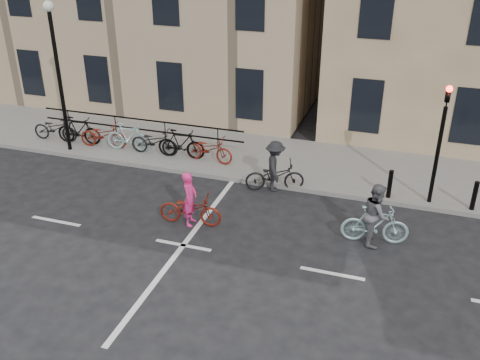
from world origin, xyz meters
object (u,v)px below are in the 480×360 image
(lamp_post, at_px, (56,60))
(cyclist_dark, at_px, (275,171))
(cyclist_grey, at_px, (376,219))
(traffic_light, at_px, (442,130))
(cyclist_pink, at_px, (190,206))

(lamp_post, bearing_deg, cyclist_dark, -3.59)
(cyclist_grey, distance_m, cyclist_dark, 3.95)
(traffic_light, bearing_deg, cyclist_pink, -153.45)
(lamp_post, relative_size, cyclist_dark, 2.66)
(cyclist_grey, bearing_deg, cyclist_dark, 48.13)
(cyclist_pink, bearing_deg, lamp_post, 56.77)
(lamp_post, distance_m, cyclist_grey, 11.93)
(traffic_light, distance_m, cyclist_pink, 7.46)
(lamp_post, xyz_separation_m, cyclist_grey, (11.30, -2.62, -2.79))
(traffic_light, height_order, cyclist_grey, traffic_light)
(lamp_post, height_order, cyclist_grey, lamp_post)
(cyclist_grey, height_order, cyclist_dark, cyclist_grey)
(cyclist_pink, xyz_separation_m, cyclist_dark, (1.73, 2.78, 0.10))
(traffic_light, height_order, cyclist_dark, traffic_light)
(lamp_post, xyz_separation_m, cyclist_pink, (6.25, -3.28, -2.93))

